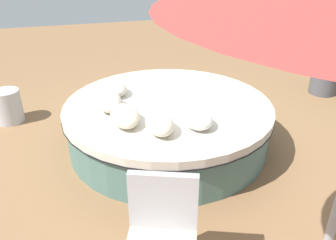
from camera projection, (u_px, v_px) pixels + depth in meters
The scene contains 10 objects.
ground_plane at pixel (168, 143), 4.73m from camera, with size 16.00×16.00×0.00m, color olive.
round_bed at pixel (168, 124), 4.59m from camera, with size 2.67×2.67×0.60m.
throw_pillow_0 at pixel (116, 89), 4.65m from camera, with size 0.40×0.30×0.18m, color beige.
throw_pillow_1 at pixel (109, 102), 4.25m from camera, with size 0.50×0.31×0.21m, color beige.
throw_pillow_2 at pixel (125, 116), 3.92m from camera, with size 0.53×0.32×0.20m, color beige.
throw_pillow_3 at pixel (160, 124), 3.74m from camera, with size 0.46×0.30×0.21m, color beige.
throw_pillow_4 at pixel (198, 119), 3.86m from camera, with size 0.41×0.32×0.19m, color white.
patio_chair at pixel (162, 230), 2.57m from camera, with size 0.65×0.66×0.98m.
planter at pixel (327, 67), 6.06m from camera, with size 0.60×0.60×0.90m.
side_table at pixel (8, 106), 5.20m from camera, with size 0.40×0.40×0.50m, color #B7B7BC.
Camera 1 is at (-3.90, 1.08, 2.46)m, focal length 37.28 mm.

